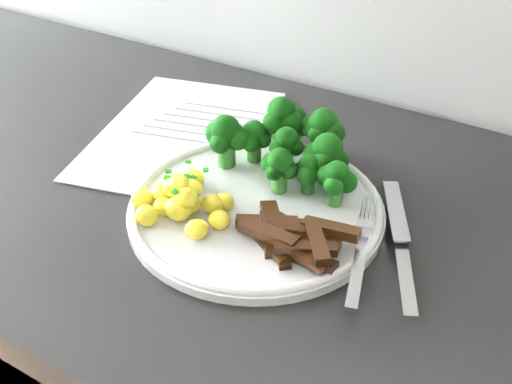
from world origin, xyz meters
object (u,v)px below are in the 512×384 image
(recipe_paper, at_px, (183,133))
(potatoes, at_px, (182,198))
(plate, at_px, (256,207))
(fork, at_px, (361,253))
(broccoli, at_px, (290,143))
(knife, at_px, (402,258))
(beef_strips, at_px, (293,236))

(recipe_paper, relative_size, potatoes, 2.95)
(plate, height_order, potatoes, potatoes)
(plate, bearing_deg, recipe_paper, 149.97)
(recipe_paper, bearing_deg, fork, -22.07)
(broccoli, xyz_separation_m, fork, (0.14, -0.11, -0.03))
(broccoli, bearing_deg, knife, -24.88)
(plate, bearing_deg, fork, -10.23)
(broccoli, bearing_deg, beef_strips, -60.64)
(beef_strips, bearing_deg, recipe_paper, 150.11)
(recipe_paper, bearing_deg, knife, -16.16)
(fork, bearing_deg, potatoes, -173.70)
(recipe_paper, bearing_deg, broccoli, -6.82)
(recipe_paper, distance_m, plate, 0.21)
(beef_strips, bearing_deg, broccoli, 119.36)
(recipe_paper, distance_m, potatoes, 0.19)
(beef_strips, relative_size, knife, 0.68)
(knife, bearing_deg, broccoli, 155.12)
(broccoli, xyz_separation_m, beef_strips, (0.07, -0.12, -0.03))
(potatoes, height_order, knife, potatoes)
(recipe_paper, xyz_separation_m, broccoli, (0.18, -0.02, 0.05))
(recipe_paper, distance_m, beef_strips, 0.29)
(plate, relative_size, beef_strips, 2.17)
(broccoli, relative_size, fork, 1.17)
(recipe_paper, xyz_separation_m, plate, (0.18, -0.10, 0.01))
(beef_strips, bearing_deg, knife, 20.04)
(plate, height_order, broccoli, broccoli)
(knife, bearing_deg, potatoes, -168.57)
(beef_strips, height_order, fork, beef_strips)
(beef_strips, bearing_deg, plate, 150.49)
(broccoli, bearing_deg, recipe_paper, 173.18)
(recipe_paper, bearing_deg, plate, -30.03)
(potatoes, bearing_deg, fork, 6.30)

